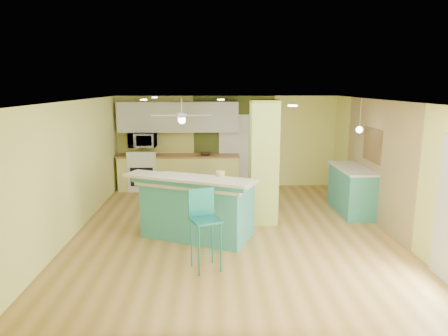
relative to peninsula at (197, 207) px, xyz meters
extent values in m
cube|color=olive|center=(0.67, 0.28, -0.57)|extent=(6.00, 7.00, 0.01)
cube|color=white|center=(0.67, 0.28, 1.94)|extent=(6.00, 7.00, 0.01)
cube|color=#EBEA7E|center=(0.67, 3.79, 0.68)|extent=(6.00, 0.01, 2.50)
cube|color=#EBEA7E|center=(0.67, -3.22, 0.68)|extent=(6.00, 0.01, 2.50)
cube|color=#EBEA7E|center=(-2.33, 0.28, 0.68)|extent=(0.01, 7.00, 2.50)
cube|color=#EBEA7E|center=(3.68, 0.28, 0.68)|extent=(0.01, 7.00, 2.50)
cube|color=#9A7F58|center=(3.66, 0.88, 0.68)|extent=(0.02, 3.40, 2.50)
cube|color=#485120|center=(0.87, 3.77, 0.68)|extent=(2.20, 0.02, 2.50)
cube|color=white|center=(0.87, 3.74, 0.43)|extent=(0.82, 0.05, 2.00)
cube|color=#A9C35A|center=(1.32, 0.78, 0.68)|extent=(0.55, 0.55, 2.50)
cube|color=#E0DA75|center=(-0.63, 3.48, -0.12)|extent=(3.20, 0.60, 0.90)
cube|color=#996034|center=(-0.63, 3.48, 0.35)|extent=(3.25, 0.63, 0.04)
cube|color=white|center=(-1.58, 3.48, -0.12)|extent=(0.76, 0.64, 0.90)
cube|color=black|center=(-1.58, 3.15, -0.15)|extent=(0.59, 0.02, 0.50)
cube|color=white|center=(-1.58, 3.18, 0.42)|extent=(0.76, 0.06, 0.18)
cube|color=silver|center=(-0.63, 3.60, 1.38)|extent=(3.20, 0.34, 0.80)
imported|color=white|center=(-1.58, 3.48, 0.78)|extent=(0.70, 0.48, 0.39)
cylinder|color=white|center=(-0.43, 2.28, 1.73)|extent=(0.03, 0.03, 0.40)
cylinder|color=white|center=(-0.43, 2.28, 1.53)|extent=(0.24, 0.24, 0.10)
sphere|color=white|center=(-0.43, 2.28, 1.41)|extent=(0.18, 0.18, 0.18)
cylinder|color=white|center=(3.32, 1.03, 1.62)|extent=(0.01, 0.01, 0.62)
sphere|color=white|center=(3.32, 1.03, 1.31)|extent=(0.14, 0.14, 0.14)
cube|color=brown|center=(3.64, 1.08, 0.98)|extent=(0.03, 0.90, 0.70)
cube|color=teal|center=(0.01, 0.02, -0.06)|extent=(2.13, 1.63, 1.01)
cube|color=beige|center=(0.01, 0.02, 0.47)|extent=(2.27, 1.77, 0.06)
cube|color=teal|center=(-0.17, -0.39, 0.57)|extent=(2.04, 0.99, 0.15)
cube|color=beige|center=(-0.17, -0.39, 0.64)|extent=(2.30, 1.34, 0.04)
cylinder|color=#1C7A7E|center=(0.09, -1.61, -0.18)|extent=(0.03, 0.03, 0.78)
cylinder|color=#1C7A7E|center=(0.41, -1.49, -0.18)|extent=(0.03, 0.03, 0.78)
cylinder|color=#1C7A7E|center=(-0.04, -1.29, -0.18)|extent=(0.03, 0.03, 0.78)
cylinder|color=#1C7A7E|center=(0.28, -1.17, -0.18)|extent=(0.03, 0.03, 0.78)
cube|color=#1C7A7E|center=(0.18, -1.39, 0.23)|extent=(0.53, 0.53, 0.03)
cube|color=#1C7A7E|center=(0.11, -1.22, 0.46)|extent=(0.39, 0.18, 0.43)
cube|color=teal|center=(3.37, 1.38, -0.08)|extent=(0.62, 1.51, 0.97)
cube|color=silver|center=(3.37, 1.38, 0.42)|extent=(0.67, 1.57, 0.04)
imported|color=#3C2818|center=(0.10, 3.41, 0.41)|extent=(0.34, 0.34, 0.08)
cylinder|color=gold|center=(0.43, 0.07, 0.58)|extent=(0.16, 0.16, 0.16)
camera|label=1|loc=(0.30, -7.10, 2.21)|focal=32.00mm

